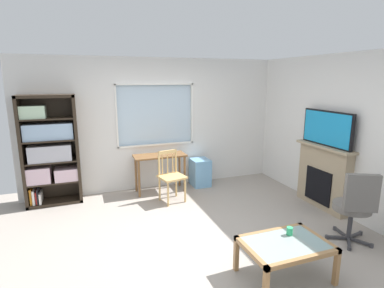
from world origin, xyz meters
name	(u,v)px	position (x,y,z in m)	size (l,w,h in m)	color
ground	(195,238)	(0.00, 0.00, -0.01)	(5.97, 5.46, 0.02)	#9E9389
wall_back_with_window	(155,125)	(0.00, 2.23, 1.24)	(4.97, 0.15, 2.53)	silver
wall_right	(346,135)	(2.55, 0.00, 1.27)	(0.12, 4.66, 2.53)	silver
bookshelf	(49,151)	(-1.90, 1.99, 0.94)	(0.90, 0.38, 1.88)	#2D2319
desk_under_window	(160,161)	(0.00, 1.88, 0.60)	(0.98, 0.42, 0.73)	brown
wooden_chair	(171,176)	(0.07, 1.36, 0.46)	(0.50, 0.48, 0.90)	tan
plastic_drawer_unit	(200,172)	(0.85, 1.93, 0.27)	(0.35, 0.40, 0.55)	#72ADDB
fireplace	(323,176)	(2.39, 0.23, 0.54)	(0.26, 1.11, 1.07)	tan
tv	(327,128)	(2.37, 0.23, 1.35)	(0.06, 1.01, 0.57)	black
office_chair	(355,204)	(1.90, -0.85, 0.55)	(0.60, 0.62, 1.00)	slate
coffee_table	(285,247)	(0.62, -1.13, 0.36)	(0.92, 0.64, 0.42)	#8C9E99
sippy_cup	(290,231)	(0.76, -1.01, 0.47)	(0.07, 0.07, 0.09)	#33B770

